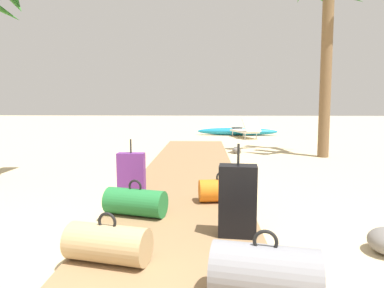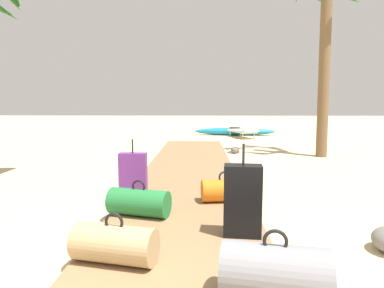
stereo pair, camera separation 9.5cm
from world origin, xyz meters
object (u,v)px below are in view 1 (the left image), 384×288
at_px(duffel_bag_grey, 265,274).
at_px(kayak, 237,131).
at_px(suitcase_black, 238,201).
at_px(lounge_chair, 246,130).
at_px(duffel_bag_orange, 222,190).
at_px(duffel_bag_green, 135,202).
at_px(duffel_bag_tan, 108,243).
at_px(palm_tree_far_right, 328,6).
at_px(suitcase_purple, 131,173).

bearing_deg(duffel_bag_grey, kayak, 85.28).
bearing_deg(suitcase_black, lounge_chair, 82.51).
height_order(duffel_bag_orange, duffel_bag_green, duffel_bag_green).
xyz_separation_m(duffel_bag_tan, lounge_chair, (2.42, 10.53, 0.09)).
xyz_separation_m(duffel_bag_tan, palm_tree_far_right, (3.84, 6.16, 3.51)).
distance_m(lounge_chair, kayak, 1.14).
distance_m(duffel_bag_orange, palm_tree_far_right, 6.31).
relative_size(duffel_bag_green, kayak, 0.22).
bearing_deg(kayak, duffel_bag_grey, -94.72).
bearing_deg(palm_tree_far_right, lounge_chair, 108.03).
relative_size(duffel_bag_grey, palm_tree_far_right, 0.16).
bearing_deg(duffel_bag_grey, palm_tree_far_right, 68.26).
relative_size(duffel_bag_tan, lounge_chair, 0.45).
relative_size(duffel_bag_green, palm_tree_far_right, 0.16).
xyz_separation_m(suitcase_purple, kayak, (2.46, 9.48, -0.21)).
xyz_separation_m(suitcase_black, duffel_bag_tan, (-1.11, -0.59, -0.20)).
relative_size(duffel_bag_orange, lounge_chair, 0.39).
relative_size(duffel_bag_orange, duffel_bag_tan, 0.87).
distance_m(duffel_bag_green, suitcase_purple, 1.05).
bearing_deg(duffel_bag_tan, duffel_bag_green, 90.38).
height_order(lounge_chair, kayak, lounge_chair).
relative_size(suitcase_purple, duffel_bag_tan, 1.07).
relative_size(lounge_chair, kayak, 0.48).
relative_size(palm_tree_far_right, kayak, 1.40).
bearing_deg(suitcase_black, duffel_bag_green, 153.33).
bearing_deg(palm_tree_far_right, suitcase_purple, -135.77).
xyz_separation_m(suitcase_purple, palm_tree_far_right, (4.11, 4.00, 3.37)).
distance_m(duffel_bag_orange, kayak, 9.97).
xyz_separation_m(duffel_bag_orange, suitcase_purple, (-1.29, 0.42, 0.14)).
height_order(duffel_bag_grey, palm_tree_far_right, palm_tree_far_right).
xyz_separation_m(duffel_bag_tan, kayak, (2.19, 11.64, -0.07)).
bearing_deg(duffel_bag_orange, suitcase_purple, 162.09).
bearing_deg(duffel_bag_orange, kayak, 83.31).
bearing_deg(lounge_chair, duffel_bag_green, -104.51).
height_order(duffel_bag_orange, kayak, duffel_bag_orange).
xyz_separation_m(duffel_bag_green, palm_tree_far_right, (3.85, 5.01, 3.51)).
height_order(palm_tree_far_right, lounge_chair, palm_tree_far_right).
distance_m(palm_tree_far_right, kayak, 6.75).
height_order(duffel_bag_grey, lounge_chair, lounge_chair).
bearing_deg(duffel_bag_tan, suitcase_black, 27.78).
distance_m(duffel_bag_tan, palm_tree_far_right, 8.06).
bearing_deg(duffel_bag_orange, duffel_bag_grey, -85.99).
xyz_separation_m(duffel_bag_orange, lounge_chair, (1.39, 8.79, 0.10)).
height_order(duffel_bag_grey, kayak, duffel_bag_grey).
height_order(duffel_bag_orange, suitcase_black, suitcase_black).
bearing_deg(palm_tree_far_right, duffel_bag_tan, -121.97).
xyz_separation_m(suitcase_black, palm_tree_far_right, (2.73, 5.57, 3.31)).
distance_m(duffel_bag_grey, lounge_chair, 11.11).
bearing_deg(duffel_bag_grey, lounge_chair, 83.61).
relative_size(duffel_bag_grey, kayak, 0.22).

